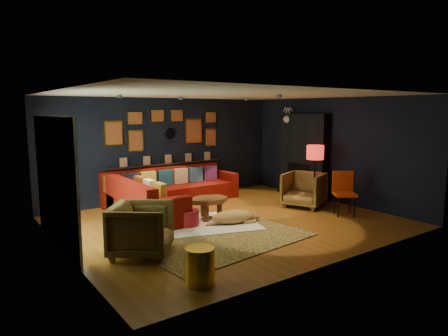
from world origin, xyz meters
TOP-DOWN VIEW (x-y plane):
  - floor at (0.00, 0.00)m, footprint 6.50×6.50m
  - room_walls at (0.00, 0.00)m, footprint 6.50×6.50m
  - sectional at (-0.61, 1.81)m, footprint 3.41×2.69m
  - ledge at (0.00, 2.68)m, footprint 3.20×0.12m
  - gallery_wall at (-0.01, 2.72)m, footprint 3.15×0.04m
  - sunburst_mirror at (0.10, 2.72)m, footprint 0.47×0.16m
  - fireplace at (3.09, 0.90)m, footprint 0.31×1.60m
  - deer_head at (3.14, 1.40)m, footprint 0.50×0.28m
  - sliding_door at (-3.22, 0.60)m, footprint 0.06×2.80m
  - ceiling_spots at (-0.00, 0.80)m, footprint 3.30×2.50m
  - shag_rug at (-0.57, 0.14)m, footprint 2.52×2.13m
  - leopard_rug at (-0.80, -0.75)m, footprint 3.26×2.49m
  - coffee_table at (-0.26, 0.36)m, footprint 0.93×0.73m
  - pouf at (-0.88, 0.20)m, footprint 0.47×0.47m
  - armchair_left at (-2.26, -0.75)m, footprint 1.22×1.23m
  - armchair_right at (2.24, 0.03)m, footprint 1.11×1.14m
  - gold_stool at (-2.07, -2.19)m, footprint 0.40×0.40m
  - orange_chair at (2.41, -0.99)m, footprint 0.64×0.64m
  - floor_lamp at (2.50, -0.05)m, footprint 0.41×0.41m
  - dog at (-0.05, -0.20)m, footprint 1.32×0.93m

SIDE VIEW (x-z plane):
  - floor at x=0.00m, z-range 0.00..0.00m
  - leopard_rug at x=-0.80m, z-range 0.00..0.02m
  - shag_rug at x=-0.57m, z-range 0.00..0.03m
  - pouf at x=-0.88m, z-range 0.03..0.34m
  - dog at x=-0.05m, z-range 0.02..0.40m
  - gold_stool at x=-2.07m, z-range 0.00..0.50m
  - sectional at x=-0.61m, z-range -0.11..0.75m
  - coffee_table at x=-0.26m, z-range 0.16..0.61m
  - armchair_right at x=2.24m, z-range 0.00..0.91m
  - armchair_left at x=-2.26m, z-range 0.00..0.93m
  - orange_chair at x=2.41m, z-range 0.09..1.05m
  - ledge at x=0.00m, z-range 0.90..0.94m
  - fireplace at x=3.09m, z-range -0.08..2.12m
  - sliding_door at x=-3.22m, z-range 0.00..2.20m
  - floor_lamp at x=2.50m, z-range 0.49..1.96m
  - room_walls at x=0.00m, z-range -1.66..4.84m
  - sunburst_mirror at x=0.10m, z-range 1.46..1.93m
  - gallery_wall at x=-0.01m, z-range 1.30..2.32m
  - deer_head at x=3.14m, z-range 1.83..2.28m
  - ceiling_spots at x=0.00m, z-range 2.53..2.59m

